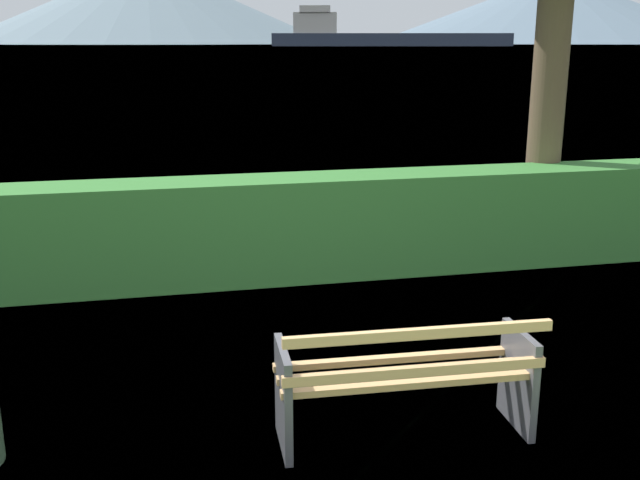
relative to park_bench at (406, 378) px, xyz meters
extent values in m
plane|color=#567A38|center=(0.00, 0.06, -0.42)|extent=(1400.00, 1400.00, 0.00)
plane|color=#6B8EA3|center=(0.00, 309.15, -0.42)|extent=(620.00, 620.00, 0.00)
cube|color=tan|center=(-0.01, -0.13, 0.03)|extent=(1.66, 0.14, 0.04)
cube|color=tan|center=(0.00, 0.06, 0.03)|extent=(1.66, 0.14, 0.04)
cube|color=tan|center=(0.01, 0.25, 0.03)|extent=(1.66, 0.14, 0.04)
cube|color=tan|center=(-0.01, -0.21, 0.15)|extent=(1.66, 0.12, 0.06)
cube|color=tan|center=(-0.01, -0.25, 0.41)|extent=(1.66, 0.12, 0.06)
cube|color=#4C4C51|center=(-0.79, 0.07, -0.09)|extent=(0.07, 0.51, 0.68)
cube|color=#4C4C51|center=(0.79, 0.00, -0.09)|extent=(0.07, 0.51, 0.68)
cube|color=#387A33|center=(0.00, 3.53, 0.13)|extent=(9.93, 0.69, 1.10)
cylinder|color=brown|center=(3.09, 3.96, 1.39)|extent=(0.41, 0.41, 3.63)
cube|color=#2D384C|center=(99.92, 308.64, 2.24)|extent=(101.61, 38.67, 5.32)
cube|color=silver|center=(68.51, 316.70, 9.16)|extent=(20.78, 16.66, 8.52)
cube|color=silver|center=(68.51, 316.70, 14.75)|extent=(15.83, 16.65, 2.66)
cone|color=slate|center=(0.00, 570.54, 28.10)|extent=(267.38, 267.38, 57.05)
cone|color=slate|center=(301.03, 531.22, 24.56)|extent=(277.23, 277.23, 49.97)
camera|label=1|loc=(-1.49, -4.09, 2.09)|focal=41.47mm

